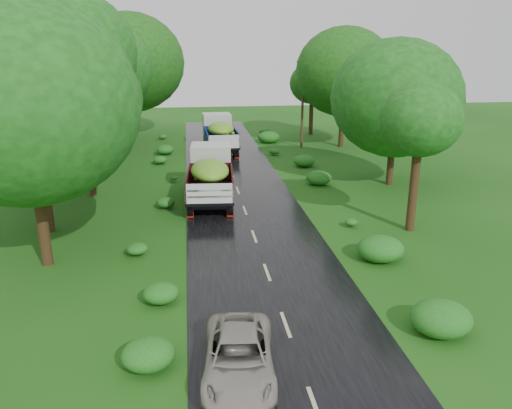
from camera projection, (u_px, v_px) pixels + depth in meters
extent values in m
plane|color=#164B10|center=(286.00, 325.00, 16.59)|extent=(120.00, 120.00, 0.00)
cube|color=black|center=(263.00, 262.00, 21.29)|extent=(6.50, 80.00, 0.02)
cube|color=#BFB78C|center=(315.00, 407.00, 12.81)|extent=(0.12, 1.60, 0.00)
cube|color=#BFB78C|center=(286.00, 324.00, 16.58)|extent=(0.12, 1.60, 0.00)
cube|color=#BFB78C|center=(267.00, 272.00, 20.35)|extent=(0.12, 1.60, 0.00)
cube|color=#BFB78C|center=(254.00, 236.00, 24.12)|extent=(0.12, 1.60, 0.00)
cube|color=#BFB78C|center=(245.00, 210.00, 27.89)|extent=(0.12, 1.60, 0.00)
cube|color=#BFB78C|center=(238.00, 190.00, 31.66)|extent=(0.12, 1.60, 0.00)
cube|color=#BFB78C|center=(232.00, 175.00, 35.43)|extent=(0.12, 1.60, 0.00)
cube|color=#BFB78C|center=(228.00, 162.00, 39.20)|extent=(0.12, 1.60, 0.00)
cube|color=#BFB78C|center=(224.00, 151.00, 42.97)|extent=(0.12, 1.60, 0.00)
cube|color=#BFB78C|center=(221.00, 143.00, 46.74)|extent=(0.12, 1.60, 0.00)
cube|color=#BFB78C|center=(218.00, 135.00, 50.51)|extent=(0.12, 1.60, 0.00)
cube|color=#BFB78C|center=(216.00, 129.00, 54.28)|extent=(0.12, 1.60, 0.00)
cube|color=black|center=(211.00, 190.00, 29.15)|extent=(2.30, 6.31, 0.31)
cylinder|color=black|center=(195.00, 183.00, 31.27)|extent=(0.38, 1.12, 1.10)
cylinder|color=black|center=(229.00, 183.00, 31.41)|extent=(0.38, 1.12, 1.10)
cylinder|color=black|center=(191.00, 201.00, 27.79)|extent=(0.38, 1.12, 1.10)
cylinder|color=black|center=(230.00, 200.00, 27.93)|extent=(0.38, 1.12, 1.10)
cylinder|color=black|center=(190.00, 207.00, 26.73)|extent=(0.38, 1.12, 1.10)
cylinder|color=black|center=(230.00, 206.00, 26.86)|extent=(0.38, 1.12, 1.10)
cube|color=maroon|center=(190.00, 214.00, 26.45)|extent=(0.38, 0.07, 0.49)
cube|color=maroon|center=(230.00, 213.00, 26.58)|extent=(0.38, 0.07, 0.49)
cube|color=silver|center=(211.00, 161.00, 31.13)|extent=(2.56, 2.25, 2.09)
cube|color=black|center=(211.00, 192.00, 27.98)|extent=(2.84, 4.89, 0.18)
cube|color=#450D0C|center=(188.00, 182.00, 27.71)|extent=(0.40, 4.73, 1.04)
cube|color=#450D0C|center=(232.00, 181.00, 27.87)|extent=(0.40, 4.73, 1.04)
cube|color=#450D0C|center=(211.00, 171.00, 29.99)|extent=(2.53, 0.26, 1.04)
cube|color=silver|center=(209.00, 194.00, 25.59)|extent=(2.53, 0.26, 1.04)
ellipsoid|color=#3E8818|center=(210.00, 170.00, 27.59)|extent=(2.38, 4.11, 1.10)
cube|color=black|center=(220.00, 144.00, 42.51)|extent=(2.12, 6.27, 0.31)
cylinder|color=black|center=(206.00, 141.00, 44.50)|extent=(0.35, 1.11, 1.10)
cylinder|color=black|center=(229.00, 141.00, 44.84)|extent=(0.35, 1.11, 1.10)
cylinder|color=black|center=(209.00, 150.00, 41.06)|extent=(0.35, 1.11, 1.10)
cylinder|color=black|center=(235.00, 149.00, 41.41)|extent=(0.35, 1.11, 1.10)
cylinder|color=black|center=(210.00, 153.00, 40.01)|extent=(0.35, 1.11, 1.10)
cylinder|color=black|center=(236.00, 152.00, 40.35)|extent=(0.35, 1.11, 1.10)
cube|color=maroon|center=(210.00, 156.00, 39.73)|extent=(0.38, 0.06, 0.50)
cube|color=maroon|center=(237.00, 156.00, 40.07)|extent=(0.38, 0.06, 0.50)
cube|color=silver|center=(217.00, 125.00, 44.46)|extent=(2.50, 2.18, 2.09)
cube|color=black|center=(221.00, 144.00, 41.35)|extent=(2.70, 4.82, 0.18)
cube|color=navy|center=(206.00, 137.00, 40.96)|extent=(0.26, 4.74, 1.05)
cube|color=navy|center=(236.00, 136.00, 41.36)|extent=(0.26, 4.74, 1.05)
cube|color=navy|center=(218.00, 132.00, 43.34)|extent=(2.53, 0.18, 1.05)
cube|color=silver|center=(224.00, 142.00, 38.98)|extent=(2.53, 0.18, 1.05)
ellipsoid|color=#3E8818|center=(221.00, 129.00, 40.96)|extent=(2.27, 4.05, 1.10)
imported|color=#A59D93|center=(239.00, 357.00, 13.90)|extent=(2.36, 4.41, 1.18)
cylinder|color=#382616|center=(303.00, 102.00, 43.57)|extent=(0.28, 0.28, 8.00)
cube|color=#382616|center=(304.00, 62.00, 42.52)|extent=(1.35, 0.58, 0.10)
cylinder|color=black|center=(36.00, 177.00, 19.99)|extent=(0.46, 0.46, 7.59)
ellipsoid|color=#0D4811|center=(26.00, 105.00, 19.10)|extent=(4.18, 4.18, 3.76)
cylinder|color=black|center=(40.00, 154.00, 23.64)|extent=(0.47, 0.47, 7.81)
ellipsoid|color=#0D4811|center=(32.00, 90.00, 22.72)|extent=(4.35, 4.35, 3.91)
cylinder|color=black|center=(88.00, 142.00, 29.64)|extent=(0.44, 0.44, 6.68)
ellipsoid|color=#0D4811|center=(83.00, 98.00, 28.85)|extent=(3.70, 3.70, 3.33)
cylinder|color=black|center=(73.00, 109.00, 33.54)|extent=(0.51, 0.51, 9.45)
ellipsoid|color=#0D4811|center=(67.00, 53.00, 32.43)|extent=(4.25, 4.25, 3.83)
cylinder|color=black|center=(99.00, 110.00, 39.15)|extent=(0.47, 0.47, 7.89)
ellipsoid|color=#0D4811|center=(95.00, 70.00, 38.22)|extent=(3.68, 3.68, 3.31)
cylinder|color=black|center=(104.00, 104.00, 42.96)|extent=(0.47, 0.47, 7.90)
ellipsoid|color=#0D4811|center=(100.00, 68.00, 42.03)|extent=(4.16, 4.16, 3.75)
cylinder|color=black|center=(132.00, 95.00, 48.99)|extent=(0.47, 0.47, 8.11)
ellipsoid|color=#0D4811|center=(130.00, 62.00, 48.04)|extent=(4.57, 4.57, 4.12)
cylinder|color=black|center=(416.00, 169.00, 24.03)|extent=(0.43, 0.43, 6.27)
ellipsoid|color=#144711|center=(421.00, 120.00, 23.30)|extent=(2.79, 2.79, 2.51)
cylinder|color=black|center=(393.00, 136.00, 32.10)|extent=(0.43, 0.43, 6.39)
ellipsoid|color=#144711|center=(396.00, 98.00, 31.35)|extent=(4.06, 4.06, 3.65)
cylinder|color=black|center=(343.00, 105.00, 44.03)|extent=(0.46, 0.46, 7.45)
ellipsoid|color=#144711|center=(344.00, 72.00, 43.16)|extent=(4.12, 4.12, 3.71)
cylinder|color=black|center=(311.00, 106.00, 50.21)|extent=(0.42, 0.42, 5.82)
ellipsoid|color=#144711|center=(312.00, 83.00, 49.52)|extent=(3.01, 3.01, 2.71)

